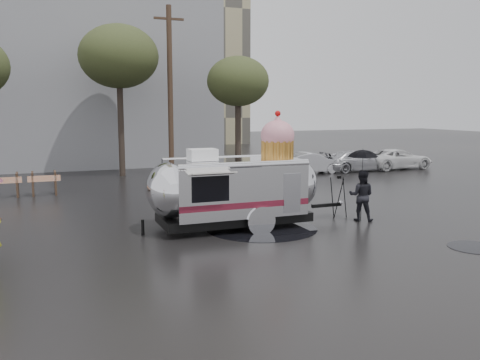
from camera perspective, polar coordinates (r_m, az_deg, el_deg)
name	(u,v)px	position (r m, az deg, el deg)	size (l,w,h in m)	color
ground	(208,243)	(14.07, -3.60, -7.09)	(120.00, 120.00, 0.00)	black
puddles	(238,229)	(15.60, -0.20, -5.53)	(14.17, 9.90, 0.01)	black
grey_building	(37,65)	(37.02, -21.82, 11.92)	(22.00, 12.00, 13.00)	slate
utility_pole	(170,90)	(27.75, -7.84, 9.98)	(1.60, 0.28, 9.00)	#473323
tree_mid	(119,57)	(28.35, -13.46, 13.28)	(4.20, 4.20, 8.03)	#382D26
tree_right	(238,82)	(27.88, -0.23, 10.95)	(3.36, 3.36, 6.42)	#382D26
barricade_row	(5,185)	(23.13, -24.84, -0.49)	(4.30, 0.80, 1.00)	#473323
parked_cars	(338,160)	(29.74, 10.93, 2.26)	(13.20, 1.90, 1.50)	silver
airstream_trailer	(237,186)	(15.68, -0.38, -0.68)	(6.82, 2.59, 3.67)	silver
person_right	(361,196)	(17.08, 13.48, -1.71)	(0.80, 0.45, 1.67)	black
umbrella_black	(363,161)	(16.92, 13.61, 2.05)	(1.21, 1.21, 2.38)	black
tripod	(339,193)	(17.46, 11.01, -1.44)	(0.52, 0.59, 1.43)	black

